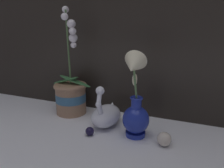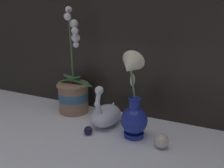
{
  "view_description": "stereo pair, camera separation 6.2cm",
  "coord_description": "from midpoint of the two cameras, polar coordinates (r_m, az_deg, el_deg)",
  "views": [
    {
      "loc": [
        0.32,
        -0.64,
        0.41
      ],
      "look_at": [
        0.01,
        0.14,
        0.18
      ],
      "focal_mm": 35.0,
      "sensor_mm": 36.0,
      "label": 1
    },
    {
      "loc": [
        0.38,
        -0.62,
        0.41
      ],
      "look_at": [
        0.01,
        0.14,
        0.18
      ],
      "focal_mm": 35.0,
      "sensor_mm": 36.0,
      "label": 2
    }
  ],
  "objects": [
    {
      "name": "ground_plane",
      "position": [
        0.83,
        -3.05,
        -14.23
      ],
      "size": [
        2.8,
        2.8,
        0.0
      ],
      "primitive_type": "plane",
      "color": "white"
    },
    {
      "name": "orchid_potted_plant",
      "position": [
        1.04,
        -8.38,
        -2.13
      ],
      "size": [
        0.2,
        0.15,
        0.48
      ],
      "color": "#9E7556",
      "rests_on": "ground_plane"
    },
    {
      "name": "swan_figurine",
      "position": [
        0.92,
        0.43,
        -7.85
      ],
      "size": [
        0.11,
        0.18,
        0.18
      ],
      "color": "white",
      "rests_on": "ground_plane"
    },
    {
      "name": "blue_vase",
      "position": [
        0.8,
        7.81,
        -6.39
      ],
      "size": [
        0.1,
        0.15,
        0.33
      ],
      "color": "navy",
      "rests_on": "ground_plane"
    },
    {
      "name": "glass_sphere",
      "position": [
        0.79,
        15.0,
        -14.24
      ],
      "size": [
        0.05,
        0.05,
        0.05
      ],
      "color": "beige",
      "rests_on": "ground_plane"
    },
    {
      "name": "glass_bauble",
      "position": [
        0.86,
        -4.15,
        -12.06
      ],
      "size": [
        0.03,
        0.03,
        0.03
      ],
      "color": "#191433",
      "rests_on": "ground_plane"
    }
  ]
}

